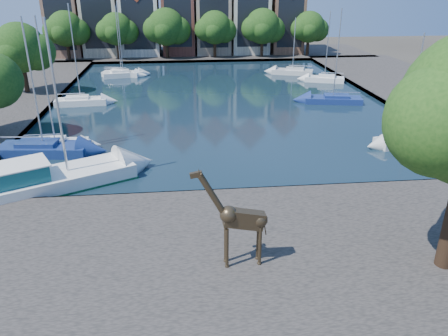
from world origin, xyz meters
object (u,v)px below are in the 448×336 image
(giraffe_statue, at_px, (238,219))
(motorsailer, at_px, (42,179))
(sailboat_right_a, at_px, (406,139))
(sailboat_left_a, at_px, (55,143))

(giraffe_statue, bearing_deg, motorsailer, 139.46)
(giraffe_statue, relative_size, sailboat_right_a, 0.54)
(giraffe_statue, distance_m, sailboat_right_a, 22.28)
(giraffe_statue, height_order, sailboat_right_a, sailboat_right_a)
(sailboat_right_a, bearing_deg, giraffe_statue, -136.27)
(giraffe_statue, xyz_separation_m, motorsailer, (-11.37, 9.73, -1.97))
(motorsailer, relative_size, sailboat_right_a, 1.25)
(motorsailer, height_order, sailboat_left_a, motorsailer)
(motorsailer, relative_size, sailboat_left_a, 1.09)
(motorsailer, xyz_separation_m, sailboat_right_a, (27.38, 5.59, -0.30))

